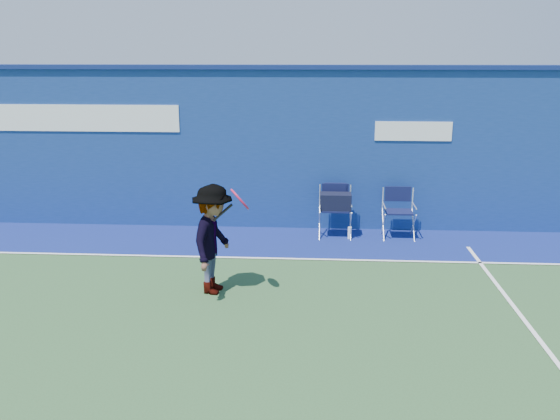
# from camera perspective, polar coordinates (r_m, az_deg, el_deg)

# --- Properties ---
(ground) EXTENTS (80.00, 80.00, 0.00)m
(ground) POSITION_cam_1_polar(r_m,az_deg,el_deg) (7.09, -12.15, -13.15)
(ground) COLOR #2C4F2A
(ground) RESTS_ON ground
(stadium_wall) EXTENTS (24.00, 0.50, 3.08)m
(stadium_wall) POSITION_cam_1_polar(r_m,az_deg,el_deg) (11.49, -5.69, 6.10)
(stadium_wall) COLOR navy
(stadium_wall) RESTS_ON ground
(out_of_bounds_strip) EXTENTS (24.00, 1.80, 0.01)m
(out_of_bounds_strip) POSITION_cam_1_polar(r_m,az_deg,el_deg) (10.79, -6.39, -2.96)
(out_of_bounds_strip) COLOR navy
(out_of_bounds_strip) RESTS_ON ground
(court_lines) EXTENTS (24.00, 12.00, 0.01)m
(court_lines) POSITION_cam_1_polar(r_m,az_deg,el_deg) (7.60, -10.94, -10.98)
(court_lines) COLOR white
(court_lines) RESTS_ON out_of_bounds_strip
(directors_chair_left) EXTENTS (0.57, 0.53, 0.96)m
(directors_chair_left) POSITION_cam_1_polar(r_m,az_deg,el_deg) (10.93, 5.33, -0.49)
(directors_chair_left) COLOR silver
(directors_chair_left) RESTS_ON ground
(directors_chair_right) EXTENTS (0.55, 0.49, 0.91)m
(directors_chair_right) POSITION_cam_1_polar(r_m,az_deg,el_deg) (11.05, 11.31, -1.20)
(directors_chair_right) COLOR silver
(directors_chair_right) RESTS_ON ground
(water_bottle) EXTENTS (0.07, 0.07, 0.23)m
(water_bottle) POSITION_cam_1_polar(r_m,az_deg,el_deg) (10.88, 6.72, -2.21)
(water_bottle) COLOR white
(water_bottle) RESTS_ON ground
(tennis_player) EXTENTS (0.95, 1.09, 1.56)m
(tennis_player) POSITION_cam_1_polar(r_m,az_deg,el_deg) (8.31, -6.44, -2.80)
(tennis_player) COLOR #EA4738
(tennis_player) RESTS_ON ground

